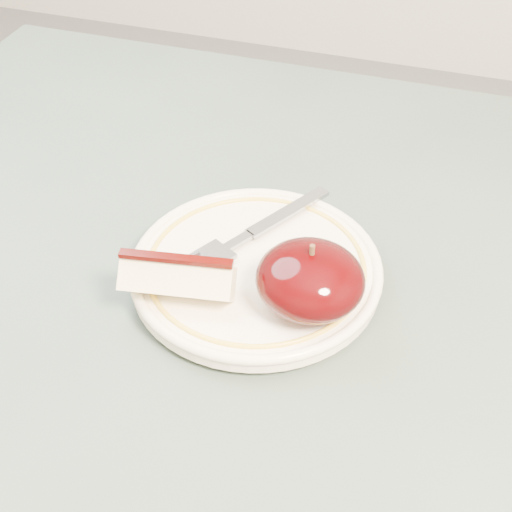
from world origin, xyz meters
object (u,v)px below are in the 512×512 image
(plate, at_px, (256,269))
(fork, at_px, (249,235))
(table, at_px, (228,412))
(apple_half, at_px, (310,280))

(plate, xyz_separation_m, fork, (-0.02, 0.03, 0.01))
(table, bearing_deg, apple_half, 38.28)
(table, height_order, plate, plate)
(apple_half, bearing_deg, fork, 139.39)
(plate, distance_m, fork, 0.03)
(apple_half, bearing_deg, table, -141.72)
(fork, bearing_deg, plate, -121.72)
(table, height_order, apple_half, apple_half)
(plate, height_order, fork, fork)
(table, xyz_separation_m, plate, (0.00, 0.07, 0.10))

